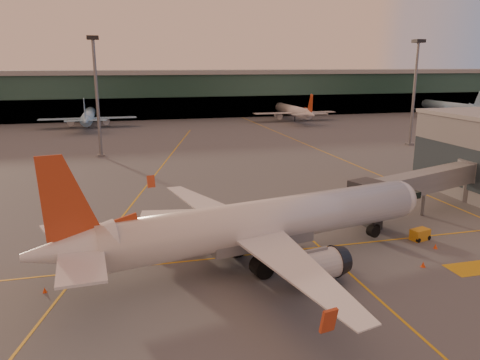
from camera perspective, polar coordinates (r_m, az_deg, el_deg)
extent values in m
plane|color=#4C4F54|center=(47.49, 6.67, -10.94)|extent=(600.00, 600.00, 0.00)
cube|color=gold|center=(51.77, 4.65, -8.71)|extent=(80.00, 0.25, 0.01)
cube|color=gold|center=(87.50, -10.33, 0.60)|extent=(31.30, 115.98, 0.01)
cube|color=gold|center=(120.90, 7.94, 4.38)|extent=(0.25, 160.00, 0.01)
cube|color=gold|center=(43.19, 17.06, -14.17)|extent=(0.25, 30.00, 0.01)
cube|color=gold|center=(53.43, 26.90, -9.52)|extent=(6.00, 3.00, 0.01)
cube|color=#19382D|center=(183.08, -9.79, 10.07)|extent=(400.00, 18.00, 16.00)
cube|color=gray|center=(182.71, -9.91, 12.82)|extent=(400.00, 20.00, 1.60)
cube|color=black|center=(174.95, -9.48, 8.59)|extent=(400.00, 1.00, 8.00)
cube|color=#2D3D47|center=(77.46, 25.07, 1.54)|extent=(0.30, 21.60, 6.00)
cylinder|color=slate|center=(106.31, -17.02, 9.39)|extent=(0.70, 0.70, 25.00)
cube|color=black|center=(106.18, -17.52, 16.22)|extent=(2.40, 2.40, 0.80)
cube|color=slate|center=(107.86, -16.55, 2.90)|extent=(1.60, 1.60, 0.50)
cylinder|color=slate|center=(124.54, 20.44, 9.72)|extent=(0.70, 0.70, 25.00)
cube|color=black|center=(124.42, 20.95, 15.54)|extent=(2.40, 2.40, 0.80)
cube|color=slate|center=(125.87, 19.96, 4.16)|extent=(1.60, 1.60, 0.50)
cylinder|color=silver|center=(47.88, 3.69, -4.93)|extent=(34.78, 11.40, 4.44)
sphere|color=silver|center=(58.17, 18.62, -2.21)|extent=(4.35, 4.35, 4.35)
cube|color=black|center=(58.91, 19.53, -1.53)|extent=(2.55, 3.23, 0.78)
cone|color=silver|center=(42.07, -20.08, -8.04)|extent=(8.30, 5.68, 4.22)
cube|color=silver|center=(38.56, -18.77, -9.79)|extent=(4.05, 7.39, 0.22)
cylinder|color=silver|center=(43.94, 9.10, -10.30)|extent=(5.13, 3.77, 2.89)
cylinder|color=black|center=(45.65, 2.67, -10.54)|extent=(2.27, 1.93, 2.00)
cylinder|color=black|center=(45.40, 2.68, -9.84)|extent=(0.40, 0.40, 1.22)
cube|color=silver|center=(45.61, -20.14, -6.18)|extent=(5.80, 7.96, 0.22)
cylinder|color=silver|center=(54.65, 0.86, -5.18)|extent=(5.13, 3.77, 2.89)
cylinder|color=black|center=(50.35, -0.55, -8.11)|extent=(2.27, 1.93, 2.00)
cylinder|color=black|center=(50.12, -0.56, -7.46)|extent=(0.40, 0.40, 1.22)
cube|color=slate|center=(47.78, 2.34, -6.79)|extent=(11.46, 5.72, 1.78)
cylinder|color=black|center=(56.94, 15.92, -6.00)|extent=(1.55, 1.15, 1.40)
cube|color=slate|center=(66.83, 21.62, -0.15)|extent=(22.86, 10.38, 2.70)
cube|color=#2D3035|center=(58.45, 15.21, -1.58)|extent=(4.35, 4.35, 3.00)
cube|color=#2D3035|center=(60.94, 15.81, -4.47)|extent=(1.60, 2.40, 2.40)
cylinder|color=black|center=(60.30, 16.28, -5.50)|extent=(0.80, 0.40, 0.80)
cylinder|color=black|center=(62.08, 15.25, -4.86)|extent=(0.80, 0.40, 0.80)
cylinder|color=slate|center=(67.58, 21.39, -2.64)|extent=(0.50, 0.50, 3.44)
cylinder|color=slate|center=(76.65, 26.54, 1.07)|extent=(4.40, 4.40, 3.00)
cylinder|color=slate|center=(77.30, 26.29, -1.12)|extent=(2.40, 2.40, 3.44)
cube|color=maroon|center=(51.91, -8.33, -7.88)|extent=(3.47, 2.82, 1.47)
cube|color=silver|center=(51.12, -8.75, -5.49)|extent=(6.00, 3.31, 2.75)
cylinder|color=black|center=(51.06, -10.37, -8.70)|extent=(0.93, 0.48, 0.88)
cylinder|color=black|center=(50.87, -6.36, -8.64)|extent=(0.93, 0.48, 0.88)
cube|color=orange|center=(58.59, 21.08, -6.21)|extent=(2.44, 1.82, 1.31)
cylinder|color=black|center=(57.75, 20.91, -6.89)|extent=(0.60, 0.40, 0.54)
cylinder|color=black|center=(59.05, 22.00, -6.53)|extent=(0.60, 0.40, 0.54)
cone|color=#E7410C|center=(56.69, 22.73, -7.45)|extent=(0.43, 0.43, 0.55)
cube|color=#E7410C|center=(56.78, 22.70, -7.69)|extent=(0.37, 0.37, 0.03)
cone|color=#E7410C|center=(46.46, -22.71, -12.26)|extent=(0.39, 0.39, 0.49)
cube|color=#E7410C|center=(46.56, -22.69, -12.52)|extent=(0.33, 0.33, 0.03)
cone|color=#E7410C|center=(64.02, -3.96, -3.94)|extent=(0.42, 0.42, 0.53)
cube|color=#E7410C|center=(64.09, -3.96, -4.15)|extent=(0.36, 0.36, 0.03)
cone|color=#E7410C|center=(51.33, 21.43, -9.55)|extent=(0.45, 0.45, 0.58)
cube|color=#E7410C|center=(51.43, 21.40, -9.83)|extent=(0.39, 0.39, 0.03)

